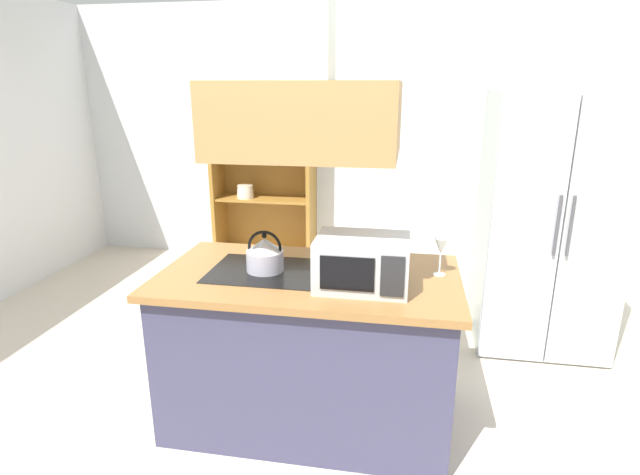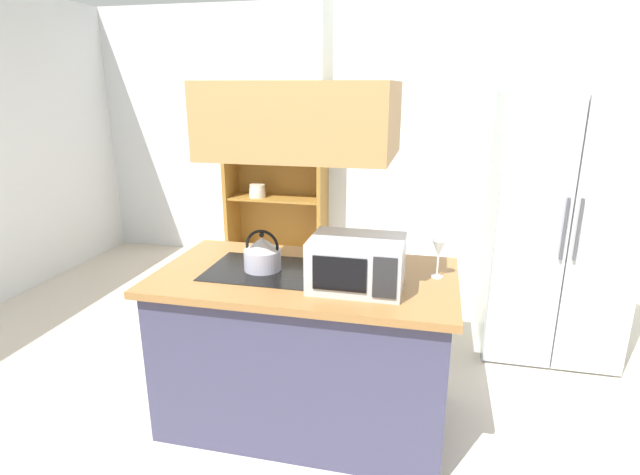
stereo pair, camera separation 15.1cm
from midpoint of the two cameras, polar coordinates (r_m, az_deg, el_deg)
name	(u,v)px [view 1 (the left image)]	position (r m, az deg, el deg)	size (l,w,h in m)	color
ground_plane	(282,428)	(3.08, -5.86, -20.72)	(7.80, 7.80, 0.00)	beige
wall_back	(349,137)	(5.41, 2.50, 11.29)	(6.00, 0.12, 2.70)	silver
kitchen_island	(309,347)	(2.91, -2.75, -12.36)	(1.62, 0.90, 0.90)	#393854
range_hood	(307,98)	(2.54, -3.19, 15.49)	(0.90, 0.70, 1.16)	#A87B48
refrigerator	(547,224)	(3.93, 23.37, 1.41)	(0.90, 0.77, 1.84)	#B0BEB5
dish_cabinet	(265,191)	(5.47, -7.08, 5.23)	(1.07, 0.40, 1.77)	olive
kettle	(265,254)	(2.75, -7.84, -1.91)	(0.20, 0.20, 0.23)	#B0B0C6
cutting_board	(360,259)	(2.92, 3.08, -2.50)	(0.34, 0.24, 0.02)	tan
microwave	(362,262)	(2.51, 3.11, -2.85)	(0.46, 0.35, 0.26)	#B7BABF
wine_glass_on_counter	(441,248)	(2.71, 12.04, -1.19)	(0.08, 0.08, 0.21)	silver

